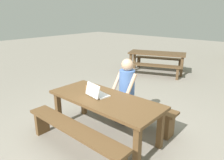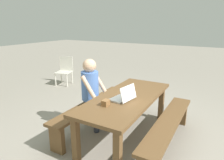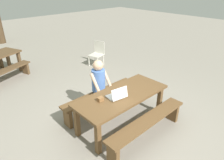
% 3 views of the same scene
% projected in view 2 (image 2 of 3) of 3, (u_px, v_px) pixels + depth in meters
% --- Properties ---
extents(ground_plane, '(30.00, 30.00, 0.00)m').
position_uv_depth(ground_plane, '(126.00, 136.00, 3.42)').
color(ground_plane, gray).
extents(picnic_table_front, '(2.03, 0.85, 0.72)m').
position_uv_depth(picnic_table_front, '(127.00, 102.00, 3.25)').
color(picnic_table_front, brown).
rests_on(picnic_table_front, ground).
extents(bench_near, '(2.01, 0.30, 0.48)m').
position_uv_depth(bench_near, '(168.00, 127.00, 2.99)').
color(bench_near, brown).
rests_on(bench_near, ground).
extents(bench_far, '(2.01, 0.30, 0.48)m').
position_uv_depth(bench_far, '(92.00, 108.00, 3.65)').
color(bench_far, brown).
rests_on(bench_far, ground).
extents(laptop, '(0.40, 0.34, 0.24)m').
position_uv_depth(laptop, '(124.00, 96.00, 3.06)').
color(laptop, white).
rests_on(laptop, picnic_table_front).
extents(small_pouch, '(0.12, 0.08, 0.08)m').
position_uv_depth(small_pouch, '(106.00, 103.00, 2.85)').
color(small_pouch, olive).
rests_on(small_pouch, picnic_table_front).
extents(person_seated, '(0.41, 0.41, 1.28)m').
position_uv_depth(person_seated, '(92.00, 88.00, 3.48)').
color(person_seated, '#333847').
rests_on(person_seated, ground).
extents(plastic_chair, '(0.54, 0.54, 0.86)m').
position_uv_depth(plastic_chair, '(65.00, 70.00, 6.23)').
color(plastic_chair, silver).
rests_on(plastic_chair, ground).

